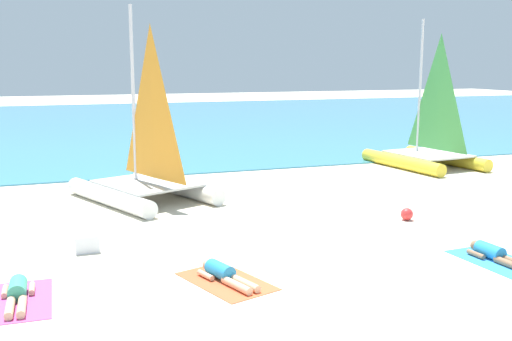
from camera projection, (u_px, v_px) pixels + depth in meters
The scene contains 12 objects.
ground_plane at pixel (208, 182), 20.48m from camera, with size 120.00×120.00×0.00m, color beige.
ocean_water at pixel (123, 123), 40.40m from camera, with size 120.00×40.00×0.05m, color teal.
sailboat_white at pixel (146, 172), 17.60m from camera, with size 4.16×5.02×5.62m.
sailboat_yellow at pixel (427, 145), 23.32m from camera, with size 3.24×4.61×5.63m.
towel_left at pixel (18, 301), 10.20m from camera, with size 1.10×1.90×0.01m, color #D84C99.
sunbather_left at pixel (17, 293), 10.24m from camera, with size 0.55×1.56×0.30m.
towel_middle at pixel (226, 281), 11.13m from camera, with size 1.10×1.90×0.01m, color #EA5933.
sunbather_middle at pixel (224, 274), 11.16m from camera, with size 0.84×1.54×0.30m.
towel_right at pixel (497, 261), 12.27m from camera, with size 1.10×1.90×0.01m, color #338CD8.
sunbather_right at pixel (495, 254), 12.31m from camera, with size 0.57×1.57×0.30m.
beach_ball at pixel (407, 214), 15.47m from camera, with size 0.32×0.32×0.32m, color red.
cooler_box at pixel (87, 244), 12.86m from camera, with size 0.50×0.36×0.36m, color white.
Camera 1 is at (-5.27, -9.46, 3.96)m, focal length 42.46 mm.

